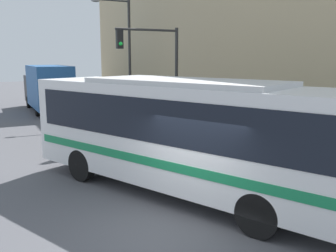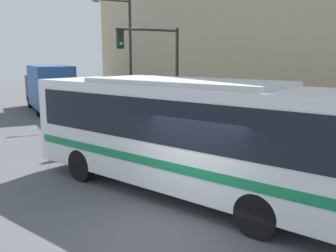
{
  "view_description": "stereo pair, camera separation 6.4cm",
  "coord_description": "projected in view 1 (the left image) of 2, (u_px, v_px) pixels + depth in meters",
  "views": [
    {
      "loc": [
        -3.76,
        -7.31,
        3.94
      ],
      "look_at": [
        2.38,
        4.82,
        1.44
      ],
      "focal_mm": 40.0,
      "sensor_mm": 36.0,
      "label": 1
    },
    {
      "loc": [
        -3.7,
        -7.34,
        3.94
      ],
      "look_at": [
        2.38,
        4.82,
        1.44
      ],
      "focal_mm": 40.0,
      "sensor_mm": 36.0,
      "label": 2
    }
  ],
  "objects": [
    {
      "name": "ground_plane",
      "position": [
        170.0,
        227.0,
        8.8
      ],
      "size": [
        120.0,
        120.0,
        0.0
      ],
      "primitive_type": "plane",
      "color": "#515156"
    },
    {
      "name": "city_bus",
      "position": [
        184.0,
        129.0,
        10.66
      ],
      "size": [
        6.64,
        10.65,
        3.34
      ],
      "rotation": [
        0.0,
        0.0,
        0.42
      ],
      "color": "white",
      "rests_on": "ground_plane"
    },
    {
      "name": "pedestrian_near_corner",
      "position": [
        164.0,
        106.0,
        22.69
      ],
      "size": [
        0.34,
        0.34,
        1.68
      ],
      "color": "#47382D",
      "rests_on": "sidewalk"
    },
    {
      "name": "sidewalk",
      "position": [
        121.0,
        108.0,
        28.97
      ],
      "size": [
        2.88,
        70.0,
        0.18
      ],
      "color": "#B7B2A8",
      "rests_on": "ground_plane"
    },
    {
      "name": "pedestrian_mid_block",
      "position": [
        146.0,
        102.0,
        24.16
      ],
      "size": [
        0.34,
        0.34,
        1.87
      ],
      "color": "#23283D",
      "rests_on": "sidewalk"
    },
    {
      "name": "fire_hydrant",
      "position": [
        239.0,
        145.0,
        14.52
      ],
      "size": [
        0.21,
        0.29,
        0.79
      ],
      "color": "#999999",
      "rests_on": "sidewalk"
    },
    {
      "name": "delivery_truck",
      "position": [
        47.0,
        87.0,
        27.43
      ],
      "size": [
        2.43,
        8.36,
        3.37
      ],
      "color": "#265999",
      "rests_on": "ground_plane"
    },
    {
      "name": "parking_meter",
      "position": [
        174.0,
        115.0,
        19.19
      ],
      "size": [
        0.14,
        0.14,
        1.25
      ],
      "color": "#2D2D2D",
      "rests_on": "sidewalk"
    },
    {
      "name": "building_facade",
      "position": [
        203.0,
        35.0,
        25.81
      ],
      "size": [
        6.0,
        28.5,
        10.89
      ],
      "color": "tan",
      "rests_on": "ground_plane"
    },
    {
      "name": "traffic_light_pole",
      "position": [
        156.0,
        61.0,
        18.32
      ],
      "size": [
        3.28,
        0.35,
        5.21
      ],
      "color": "#2D2D2D",
      "rests_on": "sidewalk"
    },
    {
      "name": "street_lamp",
      "position": [
        125.0,
        48.0,
        24.54
      ],
      "size": [
        2.59,
        0.28,
        7.43
      ],
      "color": "#2D2D2D",
      "rests_on": "sidewalk"
    }
  ]
}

